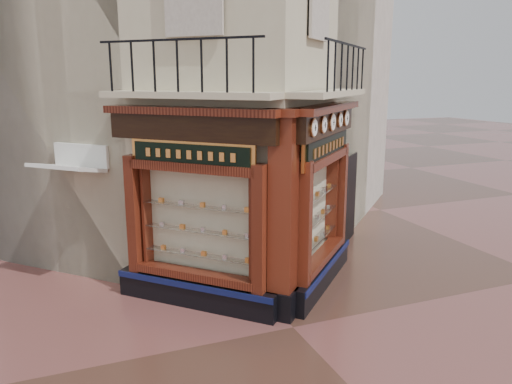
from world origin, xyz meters
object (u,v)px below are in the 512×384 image
awning (77,286)px  signboard_left (191,154)px  corner_pilaster (283,219)px  clock_d (340,120)px  clock_a (314,128)px  clock_b (323,125)px  signboard_right (327,147)px  clock_e (346,118)px  clock_c (332,122)px

awning → signboard_left: signboard_left is taller
signboard_left → corner_pilaster: bearing=-169.8°
clock_d → clock_a: bearing=-180.0°
clock_b → awning: size_ratio=0.24×
clock_d → awning: bearing=118.9°
signboard_right → clock_d: bearing=-11.3°
corner_pilaster → clock_d: bearing=-10.5°
clock_e → signboard_left: clock_e is taller
clock_d → signboard_left: clock_d is taller
clock_d → awning: clock_d is taller
clock_b → clock_d: bearing=0.0°
corner_pilaster → signboard_right: bearing=-10.2°
signboard_left → signboard_right: size_ratio=0.85×
clock_a → signboard_left: bearing=107.7°
awning → clock_e: bearing=-146.5°
clock_b → clock_e: bearing=0.0°
clock_e → awning: 7.10m
signboard_left → signboard_right: bearing=-135.0°
clock_a → signboard_right: clock_a is taller
clock_c → signboard_right: clock_c is taller
clock_b → clock_e: (1.30, 1.30, 0.00)m
corner_pilaster → clock_a: size_ratio=11.42×
clock_a → clock_e: 2.50m
signboard_left → clock_d: bearing=-129.7°
clock_b → awning: bearing=106.7°
clock_a → signboard_right: size_ratio=0.15×
clock_a → signboard_right: (0.89, 1.05, -0.52)m
signboard_left → signboard_right: (2.92, -0.00, -0.00)m
clock_b → awning: 6.43m
corner_pilaster → clock_a: (0.57, -0.03, 1.67)m
corner_pilaster → awning: corner_pilaster is taller
clock_d → awning: (-5.58, 1.61, -3.62)m
signboard_left → awning: bearing=3.6°
clock_a → clock_c: bearing=0.0°
corner_pilaster → clock_c: corner_pilaster is taller
clock_b → clock_c: 0.65m
signboard_right → clock_c: bearing=-123.8°
clock_a → signboard_right: 1.47m
corner_pilaster → signboard_left: corner_pilaster is taller
signboard_left → signboard_right: signboard_right is taller
corner_pilaster → awning: 5.08m
clock_d → signboard_left: (-3.39, -0.31, -0.52)m
clock_b → signboard_right: bearing=8.7°
corner_pilaster → clock_a: corner_pilaster is taller
clock_a → awning: clock_a is taller
clock_b → clock_e: size_ratio=0.93×
corner_pilaster → signboard_right: size_ratio=1.76×
clock_e → clock_b: bearing=-180.0°
clock_a → clock_d: (1.36, 1.36, 0.00)m
clock_a → awning: 6.31m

